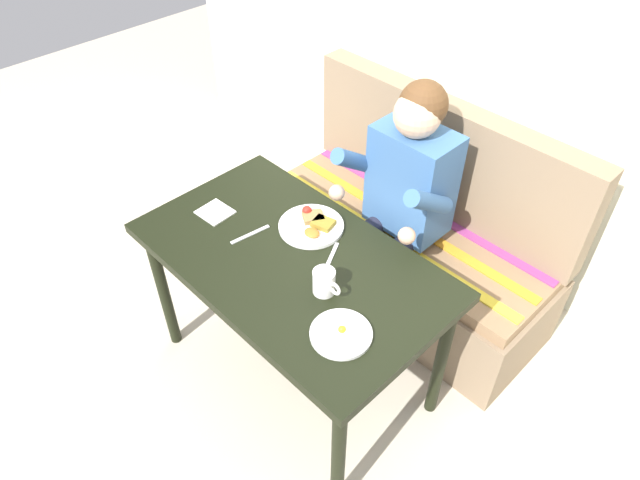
% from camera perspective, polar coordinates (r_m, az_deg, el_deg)
% --- Properties ---
extents(ground_plane, '(8.00, 8.00, 0.00)m').
position_cam_1_polar(ground_plane, '(2.69, -2.35, -12.92)').
color(ground_plane, beige).
extents(back_wall, '(4.40, 0.10, 2.60)m').
position_cam_1_polar(back_wall, '(2.70, 18.50, 20.75)').
color(back_wall, silver).
rests_on(back_wall, ground).
extents(table, '(1.20, 0.70, 0.73)m').
position_cam_1_polar(table, '(2.19, -2.82, -3.25)').
color(table, black).
rests_on(table, ground).
extents(couch, '(1.44, 0.56, 1.00)m').
position_cam_1_polar(couch, '(2.82, 8.95, 0.06)').
color(couch, '#816B52').
rests_on(couch, ground).
extents(person, '(0.45, 0.61, 1.21)m').
position_cam_1_polar(person, '(2.44, 8.03, 4.85)').
color(person, '#396194').
rests_on(person, ground).
extents(plate_breakfast, '(0.26, 0.26, 0.05)m').
position_cam_1_polar(plate_breakfast, '(2.24, -0.80, 1.53)').
color(plate_breakfast, white).
rests_on(plate_breakfast, table).
extents(plate_eggs, '(0.21, 0.21, 0.04)m').
position_cam_1_polar(plate_eggs, '(1.88, 2.11, -9.30)').
color(plate_eggs, white).
rests_on(plate_eggs, table).
extents(coffee_mug, '(0.12, 0.08, 0.09)m').
position_cam_1_polar(coffee_mug, '(1.97, 0.45, -4.16)').
color(coffee_mug, white).
rests_on(coffee_mug, table).
extents(napkin, '(0.14, 0.13, 0.01)m').
position_cam_1_polar(napkin, '(2.36, -10.41, 2.75)').
color(napkin, silver).
rests_on(napkin, table).
extents(fork, '(0.04, 0.17, 0.00)m').
position_cam_1_polar(fork, '(2.23, -6.98, 0.55)').
color(fork, silver).
rests_on(fork, table).
extents(knife, '(0.11, 0.18, 0.00)m').
position_cam_1_polar(knife, '(2.11, 0.95, -2.08)').
color(knife, silver).
rests_on(knife, table).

